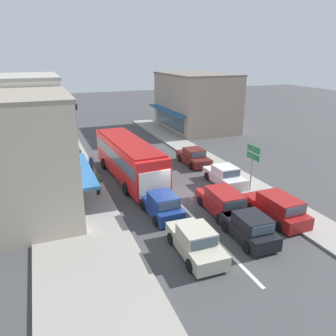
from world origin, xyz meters
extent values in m
plane|color=#3F3F42|center=(0.00, 0.00, 0.00)|extent=(140.00, 140.00, 0.00)
cube|color=silver|center=(0.00, 4.00, 0.00)|extent=(0.20, 28.00, 0.01)
cube|color=gray|center=(-6.80, 6.00, 0.07)|extent=(5.20, 44.00, 0.14)
cube|color=gray|center=(6.20, 6.00, 0.06)|extent=(2.80, 44.00, 0.12)
cube|color=beige|center=(-10.20, 0.89, 3.67)|extent=(7.35, 7.40, 7.35)
cube|color=#23568E|center=(-6.08, 0.89, 2.70)|extent=(1.10, 6.81, 0.20)
cube|color=#425160|center=(-6.50, 0.89, 1.40)|extent=(0.06, 5.92, 1.80)
cube|color=silver|center=(-10.20, 8.62, 3.96)|extent=(7.24, 7.72, 7.92)
cube|color=#4C4742|center=(-6.13, 8.62, 2.70)|extent=(1.10, 7.10, 0.20)
cube|color=#425160|center=(-6.55, 8.62, 1.40)|extent=(0.06, 6.18, 1.80)
cube|color=#A19D92|center=(-10.20, 8.62, 8.04)|extent=(7.40, 7.72, 0.24)
cube|color=gray|center=(11.50, 20.40, 3.53)|extent=(7.52, 11.78, 7.06)
cube|color=#23568E|center=(7.29, 20.40, 2.70)|extent=(1.10, 10.84, 0.20)
cube|color=#425160|center=(7.71, 20.40, 1.40)|extent=(0.06, 9.43, 1.80)
cube|color=#6E6358|center=(11.50, 20.40, 7.18)|extent=(7.68, 11.78, 0.24)
cube|color=red|center=(-1.96, 4.99, 1.76)|extent=(3.14, 10.93, 2.70)
cube|color=#425160|center=(-1.96, 4.99, 2.16)|extent=(3.15, 10.50, 0.90)
cube|color=beige|center=(-1.64, -0.43, 1.56)|extent=(2.25, 0.19, 1.76)
cube|color=maroon|center=(-1.96, 4.99, 3.17)|extent=(2.96, 10.06, 0.12)
cylinder|color=black|center=(-3.41, 8.26, 0.48)|extent=(0.32, 0.97, 0.96)
cylinder|color=black|center=(-0.91, 8.41, 0.48)|extent=(0.32, 0.97, 0.96)
cylinder|color=black|center=(-3.03, 1.95, 0.48)|extent=(0.32, 0.97, 0.96)
cylinder|color=black|center=(-0.53, 2.10, 0.48)|extent=(0.32, 0.97, 0.96)
cube|color=black|center=(1.71, -6.27, 0.52)|extent=(1.75, 3.75, 0.76)
cube|color=black|center=(1.70, -6.57, 1.22)|extent=(1.58, 1.95, 0.64)
cube|color=#425160|center=(1.73, -5.60, 1.22)|extent=(1.40, 0.10, 0.54)
cube|color=#425160|center=(1.68, -7.54, 1.22)|extent=(1.37, 0.10, 0.51)
cylinder|color=black|center=(0.93, -5.14, 0.31)|extent=(0.20, 0.63, 0.62)
cylinder|color=black|center=(2.57, -5.19, 0.31)|extent=(0.20, 0.63, 0.62)
cylinder|color=black|center=(0.86, -7.36, 0.31)|extent=(0.20, 0.63, 0.62)
cylinder|color=black|center=(2.50, -7.41, 0.31)|extent=(0.20, 0.63, 0.62)
cube|color=#B7B29E|center=(-1.61, -6.45, 0.51)|extent=(1.82, 4.24, 0.72)
cube|color=#B7B29E|center=(-1.61, -6.55, 1.17)|extent=(1.60, 1.84, 0.60)
cube|color=#425160|center=(-1.59, -5.63, 1.17)|extent=(1.44, 0.09, 0.51)
cube|color=#425160|center=(-1.63, -7.47, 1.17)|extent=(1.41, 0.09, 0.48)
cylinder|color=black|center=(-2.43, -5.17, 0.31)|extent=(0.19, 0.62, 0.62)
cylinder|color=black|center=(-0.72, -5.21, 0.31)|extent=(0.19, 0.62, 0.62)
cylinder|color=black|center=(-2.50, -7.69, 0.31)|extent=(0.19, 0.62, 0.62)
cylinder|color=black|center=(-0.78, -7.73, 0.31)|extent=(0.19, 0.62, 0.62)
cube|color=navy|center=(-1.75, -1.90, 0.52)|extent=(1.73, 3.74, 0.76)
cube|color=navy|center=(-1.74, -2.20, 1.22)|extent=(1.57, 1.94, 0.64)
cube|color=#425160|center=(-1.77, -1.23, 1.22)|extent=(1.40, 0.09, 0.54)
cube|color=#425160|center=(-1.72, -3.17, 1.22)|extent=(1.37, 0.09, 0.51)
cylinder|color=black|center=(-2.60, -0.81, 0.31)|extent=(0.19, 0.62, 0.62)
cylinder|color=black|center=(-0.96, -0.77, 0.31)|extent=(0.19, 0.62, 0.62)
cylinder|color=black|center=(-2.54, -3.03, 0.31)|extent=(0.19, 0.62, 0.62)
cylinder|color=black|center=(-0.90, -2.99, 0.31)|extent=(0.19, 0.62, 0.62)
cube|color=maroon|center=(2.01, -2.91, 0.52)|extent=(1.95, 4.57, 0.76)
cube|color=maroon|center=(2.00, -3.26, 1.24)|extent=(1.75, 2.67, 0.68)
cube|color=#425160|center=(2.06, -1.94, 1.24)|extent=(1.51, 0.13, 0.58)
cube|color=#425160|center=(1.94, -4.58, 1.24)|extent=(1.48, 0.12, 0.54)
cylinder|color=black|center=(1.19, -1.53, 0.31)|extent=(0.21, 0.63, 0.62)
cylinder|color=black|center=(2.95, -1.60, 0.31)|extent=(0.21, 0.63, 0.62)
cylinder|color=black|center=(1.08, -4.22, 0.31)|extent=(0.21, 0.63, 0.62)
cylinder|color=black|center=(2.83, -4.30, 0.31)|extent=(0.21, 0.63, 0.62)
cube|color=maroon|center=(4.66, -4.85, 0.52)|extent=(1.82, 4.52, 0.76)
cube|color=maroon|center=(4.66, -5.20, 1.24)|extent=(1.67, 2.62, 0.68)
cube|color=#425160|center=(4.64, -3.88, 1.24)|extent=(1.51, 0.08, 0.58)
cube|color=#425160|center=(4.68, -6.52, 1.24)|extent=(1.48, 0.08, 0.54)
cylinder|color=black|center=(3.76, -3.51, 0.31)|extent=(0.19, 0.62, 0.62)
cylinder|color=black|center=(5.52, -3.49, 0.31)|extent=(0.19, 0.62, 0.62)
cylinder|color=black|center=(3.79, -6.21, 0.31)|extent=(0.19, 0.62, 0.62)
cylinder|color=black|center=(5.55, -6.19, 0.31)|extent=(0.19, 0.62, 0.62)
cube|color=silver|center=(4.70, 1.26, 0.51)|extent=(1.79, 4.23, 0.72)
cube|color=silver|center=(4.70, 1.16, 1.17)|extent=(1.59, 1.82, 0.60)
cube|color=#425160|center=(4.71, 2.08, 1.17)|extent=(1.44, 0.08, 0.51)
cube|color=#425160|center=(4.69, 0.24, 1.17)|extent=(1.40, 0.08, 0.48)
cylinder|color=black|center=(3.86, 2.53, 0.31)|extent=(0.19, 0.62, 0.62)
cylinder|color=black|center=(5.58, 2.51, 0.31)|extent=(0.19, 0.62, 0.62)
cylinder|color=black|center=(3.82, 0.01, 0.31)|extent=(0.19, 0.62, 0.62)
cylinder|color=black|center=(5.54, -0.01, 0.31)|extent=(0.19, 0.62, 0.62)
cube|color=#561E19|center=(4.60, 6.58, 0.51)|extent=(1.77, 4.22, 0.72)
cube|color=#561E19|center=(4.60, 6.48, 1.17)|extent=(1.58, 1.82, 0.60)
cube|color=#425160|center=(4.59, 7.40, 1.17)|extent=(1.44, 0.08, 0.51)
cube|color=#425160|center=(4.61, 5.56, 1.17)|extent=(1.40, 0.08, 0.48)
cylinder|color=black|center=(3.72, 7.83, 0.31)|extent=(0.19, 0.62, 0.62)
cylinder|color=black|center=(5.44, 7.85, 0.31)|extent=(0.19, 0.62, 0.62)
cylinder|color=black|center=(3.75, 5.31, 0.31)|extent=(0.19, 0.62, 0.62)
cylinder|color=black|center=(5.47, 5.33, 0.31)|extent=(0.19, 0.62, 0.62)
cylinder|color=gray|center=(-4.08, 20.10, 2.10)|extent=(0.12, 0.12, 4.20)
cube|color=black|center=(-4.08, 20.10, 3.85)|extent=(0.24, 0.24, 0.68)
sphere|color=black|center=(-3.94, 20.10, 4.08)|extent=(0.13, 0.13, 0.13)
sphere|color=black|center=(-3.94, 20.10, 3.86)|extent=(0.13, 0.13, 0.13)
sphere|color=green|center=(-3.94, 20.10, 3.64)|extent=(0.13, 0.13, 0.13)
cylinder|color=gray|center=(5.67, -0.79, 1.80)|extent=(0.10, 0.10, 3.60)
cube|color=#19753D|center=(5.67, -0.81, 3.30)|extent=(0.08, 1.40, 0.44)
cube|color=white|center=(5.72, -0.81, 3.30)|extent=(0.01, 1.10, 0.10)
cube|color=#19753D|center=(5.67, -0.81, 2.75)|extent=(0.08, 1.40, 0.44)
cube|color=white|center=(5.72, -0.81, 2.75)|extent=(0.01, 1.10, 0.10)
cylinder|color=#232838|center=(-4.99, 2.45, 0.56)|extent=(0.14, 0.14, 0.84)
cylinder|color=#232838|center=(-4.86, 2.58, 0.56)|extent=(0.14, 0.14, 0.84)
cube|color=#478951|center=(-4.92, 2.51, 1.26)|extent=(0.41, 0.41, 0.56)
sphere|color=brown|center=(-4.92, 2.51, 1.66)|extent=(0.22, 0.22, 0.22)
cylinder|color=#478951|center=(-5.10, 2.35, 1.26)|extent=(0.09, 0.09, 0.54)
cylinder|color=#478951|center=(-4.75, 2.68, 1.26)|extent=(0.09, 0.09, 0.54)
cube|color=black|center=(-4.71, 2.74, 1.08)|extent=(0.24, 0.24, 0.22)
cylinder|color=#232838|center=(-4.68, 6.98, 0.56)|extent=(0.14, 0.14, 0.84)
cylinder|color=#232838|center=(-4.62, 6.81, 0.56)|extent=(0.14, 0.14, 0.84)
cube|color=#3351A8|center=(-4.65, 6.89, 1.26)|extent=(0.33, 0.41, 0.56)
sphere|color=tan|center=(-4.65, 6.89, 1.66)|extent=(0.22, 0.22, 0.22)
cylinder|color=#3351A8|center=(-4.73, 7.12, 1.26)|extent=(0.09, 0.09, 0.54)
cylinder|color=#3351A8|center=(-4.57, 6.67, 1.26)|extent=(0.09, 0.09, 0.54)
camera|label=1|loc=(-8.21, -19.35, 9.68)|focal=35.00mm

